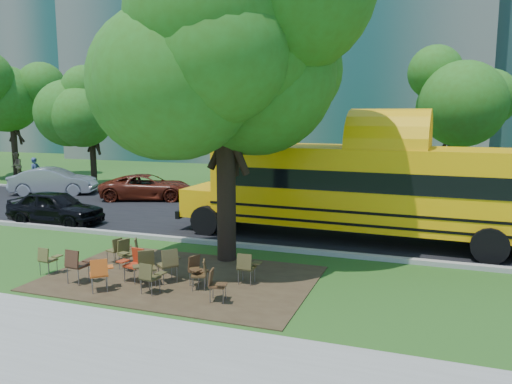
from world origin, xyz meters
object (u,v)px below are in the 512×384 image
at_px(chair_5, 146,265).
at_px(chair_8, 116,248).
at_px(main_tree, 225,52).
at_px(chair_13, 247,265).
at_px(chair_4, 150,275).
at_px(chair_9, 133,249).
at_px(chair_2, 100,271).
at_px(chair_11, 169,262).
at_px(pedestrian_b, 16,166).
at_px(pedestrian_a, 35,173).
at_px(chair_6, 200,272).
at_px(chair_10, 126,251).
at_px(black_car, 55,207).
at_px(chair_7, 216,282).
at_px(chair_1, 77,263).
at_px(chair_3, 135,262).
at_px(chair_12, 197,268).
at_px(bg_car_silver, 54,181).
at_px(bg_car_red, 148,187).
at_px(school_bus, 383,188).
at_px(chair_0, 47,258).

bearing_deg(chair_5, chair_8, -74.19).
height_order(main_tree, chair_13, main_tree).
bearing_deg(chair_4, chair_9, 138.47).
distance_m(chair_2, chair_9, 2.29).
height_order(chair_11, pedestrian_b, pedestrian_b).
height_order(chair_11, pedestrian_a, pedestrian_a).
relative_size(chair_6, chair_8, 1.00).
height_order(chair_10, black_car, black_car).
relative_size(main_tree, chair_4, 11.98).
bearing_deg(chair_2, chair_7, -33.57).
distance_m(chair_7, black_car, 10.92).
bearing_deg(chair_5, chair_6, 149.02).
bearing_deg(chair_1, chair_3, 32.82).
relative_size(chair_3, black_car, 0.23).
xyz_separation_m(chair_3, chair_12, (1.68, 0.20, -0.06)).
distance_m(chair_2, bg_car_silver, 16.66).
bearing_deg(chair_9, chair_8, 67.09).
bearing_deg(bg_car_red, chair_2, -172.57).
relative_size(school_bus, chair_5, 14.87).
xyz_separation_m(school_bus, chair_12, (-3.96, -6.09, -1.38)).
xyz_separation_m(chair_9, chair_10, (0.09, -0.47, 0.05)).
height_order(chair_6, chair_10, chair_10).
xyz_separation_m(chair_12, bg_car_red, (-8.12, 10.90, 0.16)).
relative_size(school_bus, bg_car_silver, 3.00).
xyz_separation_m(chair_2, chair_10, (-0.45, 1.75, -0.01)).
bearing_deg(chair_2, chair_8, 75.90).
distance_m(chair_4, chair_6, 1.23).
height_order(chair_12, chair_13, chair_13).
distance_m(chair_3, pedestrian_b, 24.55).
bearing_deg(chair_6, chair_0, 72.51).
height_order(chair_3, chair_11, chair_11).
bearing_deg(chair_3, bg_car_silver, -31.73).
relative_size(chair_4, chair_8, 1.05).
distance_m(main_tree, chair_7, 6.52).
bearing_deg(chair_0, chair_2, -12.99).
height_order(school_bus, chair_6, school_bus).
xyz_separation_m(chair_7, chair_8, (-3.99, 1.83, -0.01)).
bearing_deg(chair_12, chair_10, -81.82).
bearing_deg(chair_11, chair_7, -77.10).
height_order(chair_4, chair_12, chair_4).
xyz_separation_m(main_tree, chair_2, (-1.84, -3.58, -5.50)).
distance_m(chair_5, chair_7, 2.19).
height_order(chair_5, black_car, black_car).
height_order(chair_0, chair_11, chair_11).
relative_size(chair_9, chair_11, 0.84).
height_order(chair_1, chair_3, chair_1).
bearing_deg(chair_7, bg_car_red, -154.26).
xyz_separation_m(chair_4, chair_9, (-1.78, 1.98, -0.02)).
distance_m(chair_2, chair_12, 2.34).
xyz_separation_m(chair_12, chair_13, (1.15, 0.55, 0.03)).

